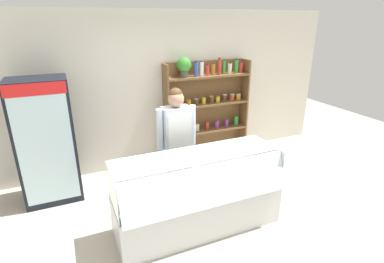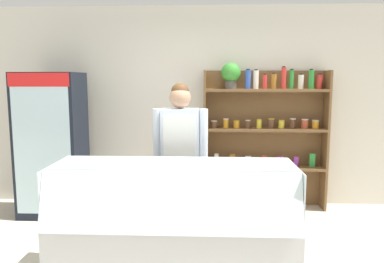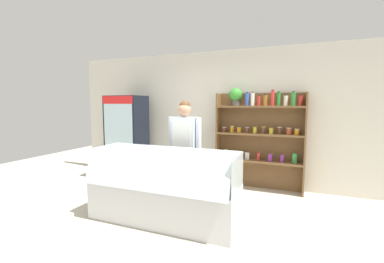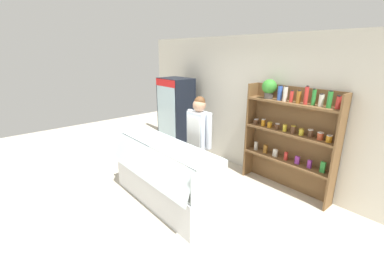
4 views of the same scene
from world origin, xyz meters
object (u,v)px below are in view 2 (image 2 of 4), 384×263
(shelving_unit, at_px, (262,126))
(shop_clerk, at_px, (180,150))
(drinks_fridge, at_px, (52,145))
(deli_display_case, at_px, (173,242))

(shelving_unit, height_order, shop_clerk, shelving_unit)
(drinks_fridge, xyz_separation_m, shelving_unit, (2.69, 0.40, 0.20))
(deli_display_case, relative_size, shop_clerk, 1.23)
(shop_clerk, bearing_deg, shelving_unit, 49.55)
(shop_clerk, bearing_deg, drinks_fridge, 155.39)
(drinks_fridge, height_order, shelving_unit, shelving_unit)
(deli_display_case, bearing_deg, shop_clerk, 89.34)
(drinks_fridge, height_order, deli_display_case, drinks_fridge)
(shelving_unit, distance_m, deli_display_case, 2.29)
(drinks_fridge, bearing_deg, shelving_unit, 8.50)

